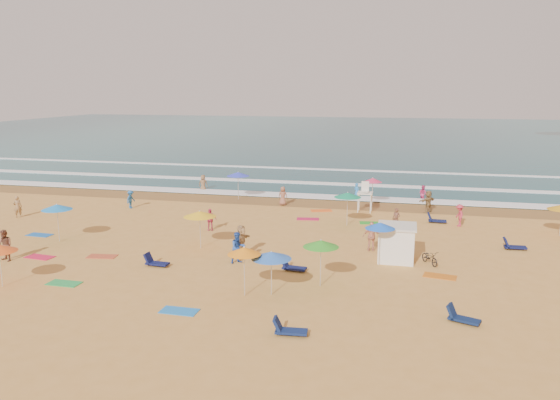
# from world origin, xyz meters

# --- Properties ---
(ground) EXTENTS (220.00, 220.00, 0.00)m
(ground) POSITION_xyz_m (0.00, 0.00, 0.00)
(ground) COLOR gold
(ground) RESTS_ON ground
(ocean) EXTENTS (220.00, 140.00, 0.18)m
(ocean) POSITION_xyz_m (0.00, 84.00, 0.00)
(ocean) COLOR #0C4756
(ocean) RESTS_ON ground
(wet_sand) EXTENTS (220.00, 220.00, 0.00)m
(wet_sand) POSITION_xyz_m (0.00, 12.50, 0.01)
(wet_sand) COLOR olive
(wet_sand) RESTS_ON ground
(surf_foam) EXTENTS (200.00, 18.70, 0.05)m
(surf_foam) POSITION_xyz_m (0.00, 21.32, 0.10)
(surf_foam) COLOR white
(surf_foam) RESTS_ON ground
(cabana) EXTENTS (2.00, 2.00, 2.00)m
(cabana) POSITION_xyz_m (7.52, -2.37, 1.00)
(cabana) COLOR white
(cabana) RESTS_ON ground
(cabana_roof) EXTENTS (2.20, 2.20, 0.12)m
(cabana_roof) POSITION_xyz_m (7.52, -2.37, 2.06)
(cabana_roof) COLOR silver
(cabana_roof) RESTS_ON cabana
(bicycle) EXTENTS (1.24, 1.60, 0.81)m
(bicycle) POSITION_xyz_m (9.42, -2.67, 0.40)
(bicycle) COLOR black
(bicycle) RESTS_ON ground
(lifeguard_stand) EXTENTS (1.20, 1.20, 2.10)m
(lifeguard_stand) POSITION_xyz_m (4.72, 10.10, 1.05)
(lifeguard_stand) COLOR white
(lifeguard_stand) RESTS_ON ground
(beach_umbrellas) EXTENTS (64.48, 25.56, 0.69)m
(beach_umbrellas) POSITION_xyz_m (2.24, 0.09, 2.17)
(beach_umbrellas) COLOR blue
(beach_umbrellas) RESTS_ON ground
(loungers) EXTENTS (43.13, 21.94, 0.34)m
(loungers) POSITION_xyz_m (5.24, -3.56, 0.17)
(loungers) COLOR #101550
(loungers) RESTS_ON ground
(towels) EXTENTS (40.24, 22.91, 0.03)m
(towels) POSITION_xyz_m (-1.03, -1.11, 0.01)
(towels) COLOR #DE1B44
(towels) RESTS_ON ground
(beachgoers) EXTENTS (43.37, 25.51, 2.13)m
(beachgoers) POSITION_xyz_m (-0.47, 4.15, 0.82)
(beachgoers) COLOR brown
(beachgoers) RESTS_ON ground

